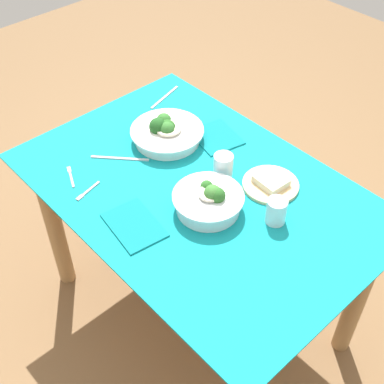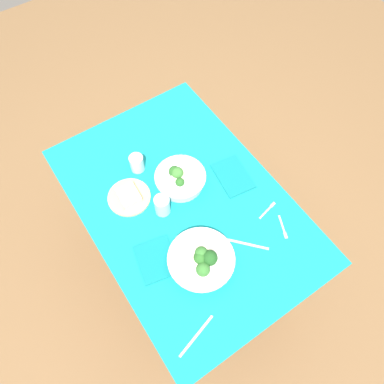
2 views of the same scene
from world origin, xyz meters
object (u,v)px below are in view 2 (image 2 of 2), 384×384
Objects in this scene: fork_by_far_bowl at (283,228)px; water_glass_center at (137,163)px; broccoli_bowl_near at (180,179)px; bread_side_plate at (129,197)px; fork_by_near_bowl at (268,210)px; napkin_folded_lower at (156,259)px; table_knife_left at (196,336)px; broccoli_bowl_far at (202,260)px; napkin_folded_upper at (233,176)px; water_glass_side at (162,205)px; table_knife_right at (244,243)px.

water_glass_center is at bearing -125.77° from fork_by_far_bowl.
fork_by_far_bowl is (-0.44, -0.24, -0.04)m from broccoli_bowl_near.
fork_by_near_bowl is at bearing -129.61° from bread_side_plate.
water_glass_center is 0.72m from fork_by_far_bowl.
napkin_folded_lower is at bearing 132.01° from broccoli_bowl_near.
fork_by_far_bowl is at bearing -150.94° from broccoli_bowl_near.
broccoli_bowl_near reaches higher than table_knife_left.
napkin_folded_upper is at bearing -53.78° from broccoli_bowl_far.
broccoli_bowl_far is 1.42× the size of bread_side_plate.
fork_by_near_bowl is at bearing -170.87° from table_knife_left.
fork_by_far_bowl is (-0.36, -0.39, -0.05)m from water_glass_side.
water_glass_center reaches higher than fork_by_near_bowl.
water_glass_side reaches higher than table_knife_left.
fork_by_near_bowl is (0.10, -0.00, 0.00)m from fork_by_far_bowl.
water_glass_side is 0.23m from napkin_folded_lower.
broccoli_bowl_near is at bearing -61.57° from water_glass_side.
broccoli_bowl_far is at bearing -179.19° from water_glass_side.
napkin_folded_upper is (-0.03, -0.37, -0.05)m from water_glass_side.
fork_by_far_bowl is 0.97× the size of fork_by_near_bowl.
napkin_folded_upper is (0.49, -0.54, 0.00)m from table_knife_left.
table_knife_left is at bearing 165.97° from water_glass_center.
broccoli_bowl_near reaches higher than bread_side_plate.
water_glass_side is at bearing -38.54° from napkin_folded_lower.
fork_by_far_bowl is at bearing -104.02° from fork_by_near_bowl.
broccoli_bowl_near is 1.10× the size of table_knife_right.
water_glass_side is at bearing 133.84° from fork_by_near_bowl.
broccoli_bowl_near reaches higher than water_glass_center.
water_glass_side is 0.95× the size of fork_by_far_bowl.
broccoli_bowl_near is at bearing -33.68° from table_knife_right.
table_knife_right is 0.34m from napkin_folded_upper.
broccoli_bowl_near is 2.21× the size of fork_by_far_bowl.
broccoli_bowl_far is at bearing -128.13° from napkin_folded_lower.
water_glass_side is (-0.14, -0.09, 0.04)m from bread_side_plate.
broccoli_bowl_far is 0.39m from fork_by_near_bowl.
napkin_folded_lower is (0.12, 0.15, -0.03)m from broccoli_bowl_far.
broccoli_bowl_near reaches higher than napkin_folded_upper.
broccoli_bowl_near reaches higher than broccoli_bowl_far.
fork_by_far_bowl is (-0.50, -0.48, -0.01)m from bread_side_plate.
fork_by_near_bowl is (-0.51, -0.37, -0.04)m from water_glass_center.
broccoli_bowl_far is 0.19m from napkin_folded_lower.
broccoli_bowl_near is 0.41m from table_knife_right.
broccoli_bowl_near is at bearing -127.26° from fork_by_far_bowl.
fork_by_far_bowl is at bearing -100.33° from broccoli_bowl_far.
table_knife_right is 0.37m from napkin_folded_lower.
broccoli_bowl_near is at bearing -146.00° from water_glass_center.
fork_by_far_bowl is at bearing -144.10° from table_knife_right.
table_knife_left is at bearing 74.86° from table_knife_right.
water_glass_center reaches higher than table_knife_left.
table_knife_left is 0.73m from napkin_folded_upper.
bread_side_plate reaches higher than table_knife_left.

